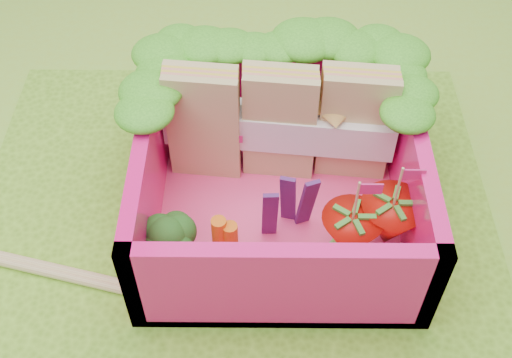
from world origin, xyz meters
The scene contains 13 objects.
ground centered at (0.00, 0.00, 0.00)m, with size 14.00×14.00×0.00m, color #97C036.
placemat centered at (0.00, 0.00, 0.01)m, with size 2.60×2.60×0.03m, color #659F23.
bento_floor centered at (0.22, 0.19, 0.06)m, with size 1.30×1.30×0.05m, color #FF4183.
bento_box centered at (0.22, 0.19, 0.31)m, with size 1.30×1.30×0.55m.
lettuce_ruffle centered at (0.22, 0.67, 0.64)m, with size 1.43×0.77×0.11m.
sandwich_stack centered at (0.23, 0.46, 0.39)m, with size 1.14×0.29×0.63m.
broccoli centered at (-0.27, -0.14, 0.27)m, with size 0.32×0.32×0.27m.
carrot_sticks centered at (-0.03, -0.12, 0.21)m, with size 0.12×0.08×0.27m.
purple_wedges centered at (0.26, 0.04, 0.27)m, with size 0.24×0.12×0.38m.
strawberry_left centered at (0.54, -0.10, 0.22)m, with size 0.28×0.28×0.52m.
strawberry_right centered at (0.72, -0.03, 0.23)m, with size 0.29×0.29×0.53m.
snap_peas centered at (0.63, -0.05, 0.11)m, with size 0.58×0.51×0.05m.
chopsticks centered at (-0.89, -0.16, 0.05)m, with size 2.15×0.58×0.05m.
Camera 1 is at (0.13, -1.81, 2.58)m, focal length 45.00 mm.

